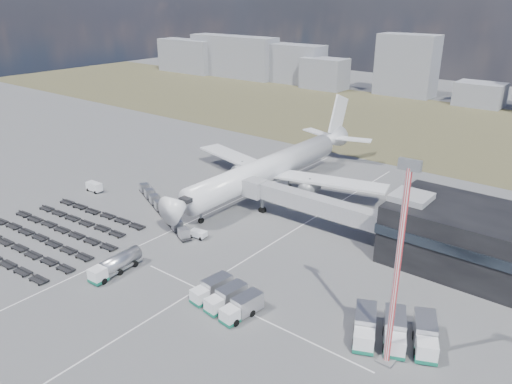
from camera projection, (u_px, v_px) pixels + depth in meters
The scene contains 16 objects.
ground at pixel (166, 240), 90.57m from camera, with size 420.00×420.00×0.00m, color #565659.
grass_strip at pixel (408, 124), 170.62m from camera, with size 420.00×90.00×0.01m, color #49422B.
lane_markings at pixel (217, 249), 87.13m from camera, with size 47.12×110.00×0.01m.
terminal at pixel (484, 242), 78.53m from camera, with size 30.40×16.40×11.00m.
jet_bridge at pixel (303, 201), 94.39m from camera, with size 30.30×3.80×7.05m.
airliner at pixel (273, 167), 112.16m from camera, with size 51.59×64.53×17.62m.
skyline at pixel (425, 76), 204.95m from camera, with size 322.62×21.98×25.98m.
fuel_tanker at pixel (116, 265), 79.32m from camera, with size 2.93×9.45×3.01m.
pushback_tug at pixel (198, 234), 91.07m from camera, with size 2.99×1.68×1.38m, color white.
utility_van at pixel (94, 187), 112.10m from camera, with size 3.90×1.77×2.12m, color white.
catering_truck at pixel (274, 186), 111.79m from camera, with size 3.75×6.53×2.82m.
service_trucks_near at pixel (226, 298), 70.78m from camera, with size 9.47×7.61×2.66m.
service_trucks_far at pixel (395, 331), 63.52m from camera, with size 12.39×11.16×3.08m.
uld_row at pixel (162, 208), 100.80m from camera, with size 26.78×13.28×1.93m.
baggage_dollies at pixel (48, 233), 92.03m from camera, with size 30.50×25.70×0.76m.
floodlight_mast at pixel (397, 269), 55.88m from camera, with size 2.42×2.00×25.85m.
Camera 1 is at (62.95, -53.27, 41.76)m, focal length 35.00 mm.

